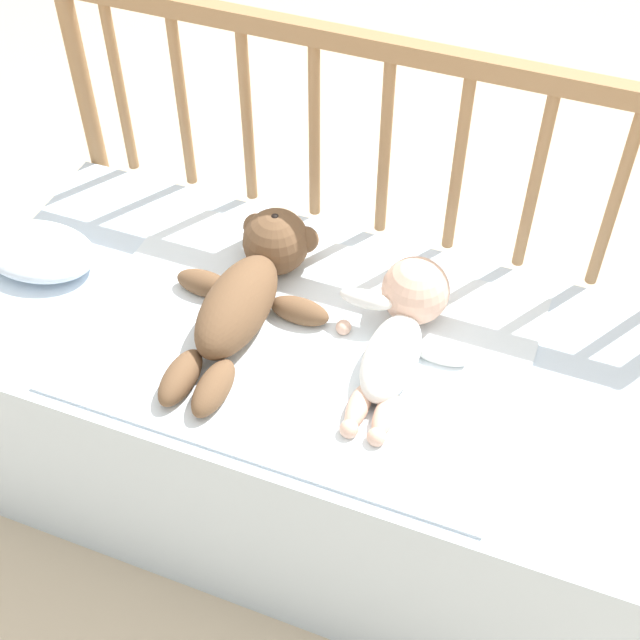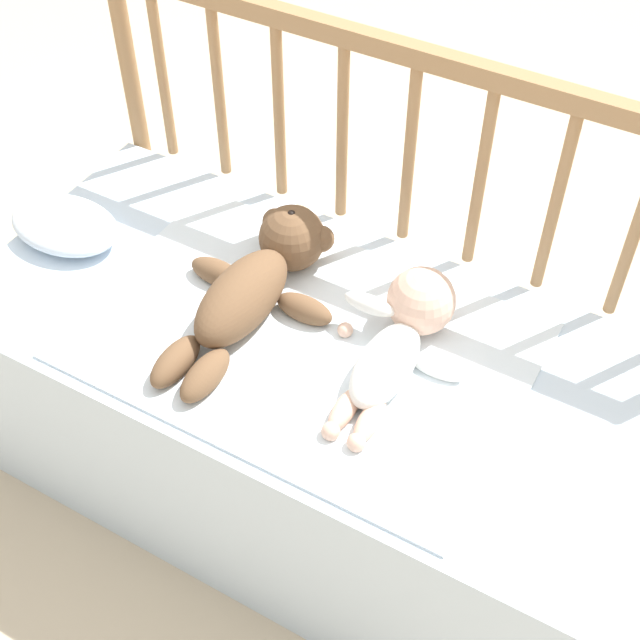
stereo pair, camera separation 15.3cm
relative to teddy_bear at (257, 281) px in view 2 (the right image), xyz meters
The scene contains 7 objects.
ground_plane 0.57m from the teddy_bear, 10.17° to the right, with size 12.00×12.00×0.00m, color #C6B293.
crib_mattress 0.34m from the teddy_bear, 10.17° to the right, with size 1.33×0.61×0.50m.
crib_rail 0.35m from the teddy_bear, 63.49° to the left, with size 1.33×0.04×0.91m.
blanket 0.14m from the teddy_bear, 20.56° to the right, with size 0.78×0.53×0.01m.
teddy_bear is the anchor object (origin of this frame).
baby 0.28m from the teddy_bear, ahead, with size 0.25×0.37×0.12m.
small_pillow 0.43m from the teddy_bear, behind, with size 0.23×0.16×0.06m.
Camera 2 is at (0.52, -0.92, 1.67)m, focal length 50.00 mm.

